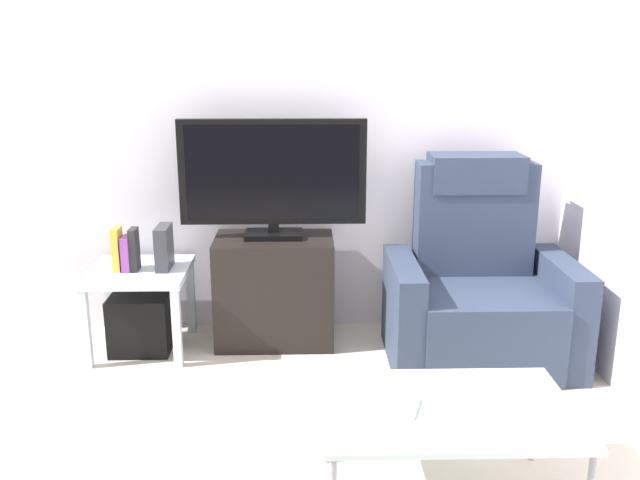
# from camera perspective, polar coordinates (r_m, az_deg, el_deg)

# --- Properties ---
(ground_plane) EXTENTS (6.40, 6.40, 0.00)m
(ground_plane) POSITION_cam_1_polar(r_m,az_deg,el_deg) (3.29, -6.96, -14.25)
(ground_plane) COLOR beige
(wall_back) EXTENTS (6.40, 0.06, 2.60)m
(wall_back) POSITION_cam_1_polar(r_m,az_deg,el_deg) (4.00, -6.04, 10.70)
(wall_back) COLOR silver
(wall_back) RESTS_ON ground
(tv_stand) EXTENTS (0.66, 0.42, 0.61)m
(tv_stand) POSITION_cam_1_polar(r_m,az_deg,el_deg) (3.93, -3.78, -4.13)
(tv_stand) COLOR black
(tv_stand) RESTS_ON ground
(television) EXTENTS (1.03, 0.20, 0.66)m
(television) POSITION_cam_1_polar(r_m,az_deg,el_deg) (3.79, -3.94, 5.34)
(television) COLOR black
(television) RESTS_ON tv_stand
(recliner_armchair) EXTENTS (0.98, 0.78, 1.08)m
(recliner_armchair) POSITION_cam_1_polar(r_m,az_deg,el_deg) (3.81, 13.04, -4.14)
(recliner_armchair) COLOR #2D384C
(recliner_armchair) RESTS_ON ground
(side_table) EXTENTS (0.54, 0.54, 0.47)m
(side_table) POSITION_cam_1_polar(r_m,az_deg,el_deg) (3.92, -14.76, -3.37)
(side_table) COLOR silver
(side_table) RESTS_ON ground
(subwoofer_box) EXTENTS (0.33, 0.33, 0.33)m
(subwoofer_box) POSITION_cam_1_polar(r_m,az_deg,el_deg) (4.00, -14.53, -6.52)
(subwoofer_box) COLOR black
(subwoofer_box) RESTS_ON ground
(book_leftmost) EXTENTS (0.04, 0.11, 0.24)m
(book_leftmost) POSITION_cam_1_polar(r_m,az_deg,el_deg) (3.87, -16.46, -0.73)
(book_leftmost) COLOR gold
(book_leftmost) RESTS_ON side_table
(book_middle) EXTENTS (0.04, 0.12, 0.19)m
(book_middle) POSITION_cam_1_polar(r_m,az_deg,el_deg) (3.86, -15.70, -1.07)
(book_middle) COLOR purple
(book_middle) RESTS_ON side_table
(book_rightmost) EXTENTS (0.04, 0.11, 0.23)m
(book_rightmost) POSITION_cam_1_polar(r_m,az_deg,el_deg) (3.85, -15.15, -0.76)
(book_rightmost) COLOR #262626
(book_rightmost) RESTS_ON side_table
(game_console) EXTENTS (0.07, 0.20, 0.24)m
(game_console) POSITION_cam_1_polar(r_m,az_deg,el_deg) (3.84, -12.81, -0.60)
(game_console) COLOR #333338
(game_console) RESTS_ON side_table
(coffee_table) EXTENTS (0.90, 0.60, 0.40)m
(coffee_table) POSITION_cam_1_polar(r_m,az_deg,el_deg) (2.57, 10.50, -13.89)
(coffee_table) COLOR #B2C6C1
(coffee_table) RESTS_ON ground
(cell_phone) EXTENTS (0.11, 0.16, 0.01)m
(cell_phone) POSITION_cam_1_polar(r_m,az_deg,el_deg) (2.52, 7.30, -13.64)
(cell_phone) COLOR #B7B7BC
(cell_phone) RESTS_ON coffee_table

